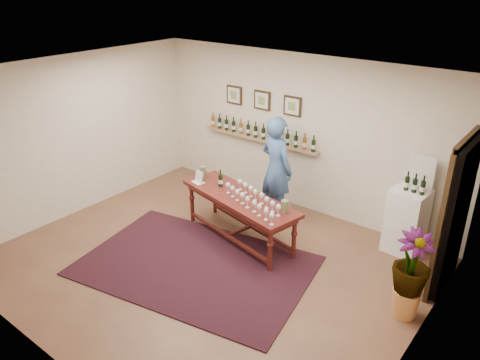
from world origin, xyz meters
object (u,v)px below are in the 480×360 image
Objects in this scene: person at (276,169)px; display_pedestal at (406,221)px; tasting_table at (239,203)px; potted_plant at (410,275)px.

display_pedestal is at bearing -157.10° from person.
potted_plant is (2.82, -0.18, -0.04)m from tasting_table.
person is (0.05, 0.97, 0.28)m from tasting_table.
display_pedestal is at bearing 111.18° from potted_plant.
potted_plant is at bearing 8.27° from tasting_table.
tasting_table is at bearing 100.89° from person.
tasting_table is 1.01m from person.
potted_plant is 0.56× the size of person.
potted_plant reaches higher than tasting_table.
display_pedestal is 1.61m from potted_plant.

